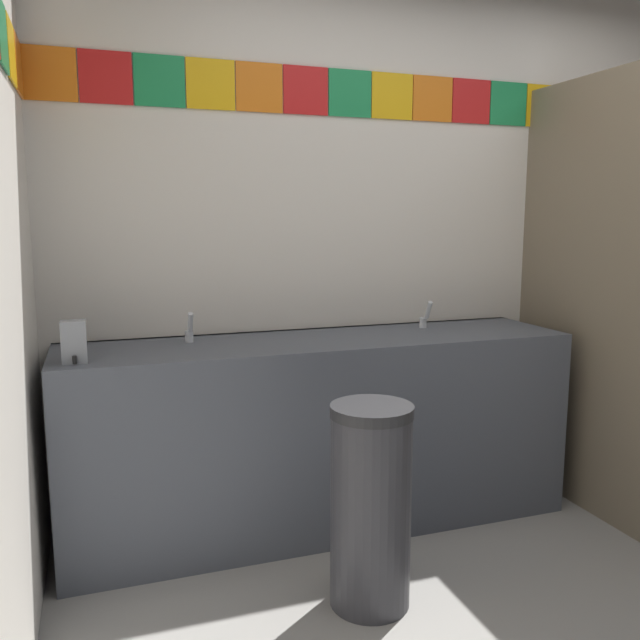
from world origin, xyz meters
TOP-DOWN VIEW (x-y plane):
  - wall_back at (-0.00, 1.57)m, footprint 3.74×0.09m
  - vanity_counter at (-0.68, 1.25)m, footprint 2.28×0.56m
  - faucet_left at (-1.25, 1.34)m, footprint 0.04×0.10m
  - faucet_right at (-0.11, 1.34)m, footprint 0.04×0.10m
  - soap_dispenser at (-1.71, 1.09)m, footprint 0.09×0.09m
  - trash_bin at (-0.72, 0.58)m, footprint 0.30×0.30m

SIDE VIEW (x-z plane):
  - trash_bin at x=-0.72m, z-range 0.00..0.76m
  - vanity_counter at x=-0.68m, z-range 0.01..0.88m
  - faucet_left at x=-1.25m, z-range 0.85..0.99m
  - faucet_right at x=-0.11m, z-range 0.85..0.99m
  - soap_dispenser at x=-1.71m, z-range 0.87..1.03m
  - wall_back at x=0.00m, z-range 0.01..2.65m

